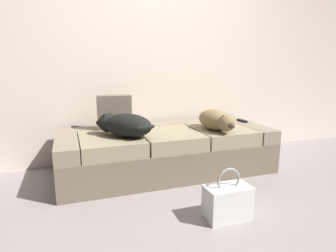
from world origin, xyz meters
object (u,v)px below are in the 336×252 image
(dog_tan, at_px, (216,120))
(couch, at_px, (166,151))
(throw_pillow, at_px, (114,112))
(handbag, at_px, (228,202))
(dog_dark, at_px, (124,125))
(tv_remote, at_px, (242,121))

(dog_tan, bearing_deg, couch, 159.46)
(throw_pillow, xyz_separation_m, handbag, (0.58, -1.24, -0.48))
(dog_dark, xyz_separation_m, tv_remote, (1.39, 0.23, -0.10))
(tv_remote, xyz_separation_m, handbag, (-0.84, -1.13, -0.32))
(throw_pillow, relative_size, handbag, 0.90)
(couch, relative_size, handbag, 5.54)
(throw_pillow, bearing_deg, dog_tan, -23.04)
(couch, xyz_separation_m, handbag, (0.11, -1.02, -0.09))
(couch, relative_size, dog_tan, 3.57)
(tv_remote, distance_m, handbag, 1.44)
(tv_remote, height_order, handbag, tv_remote)
(dog_tan, relative_size, tv_remote, 3.91)
(throw_pillow, bearing_deg, couch, -25.39)
(dog_dark, relative_size, throw_pillow, 1.57)
(dog_dark, distance_m, throw_pillow, 0.36)
(dog_dark, bearing_deg, handbag, -58.35)
(couch, height_order, handbag, couch)
(handbag, bearing_deg, dog_tan, 67.23)
(throw_pillow, height_order, handbag, throw_pillow)
(dog_dark, height_order, handbag, dog_dark)
(dog_tan, bearing_deg, tv_remote, 30.00)
(dog_tan, xyz_separation_m, throw_pillow, (-0.94, 0.40, 0.07))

